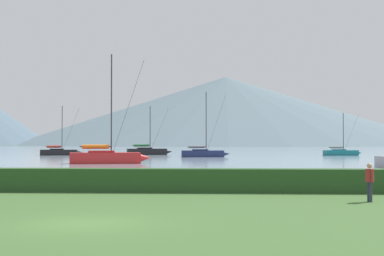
{
  "coord_description": "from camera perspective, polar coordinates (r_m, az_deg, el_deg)",
  "views": [
    {
      "loc": [
        4.22,
        -17.29,
        2.58
      ],
      "look_at": [
        0.89,
        48.57,
        4.14
      ],
      "focal_mm": 52.14,
      "sensor_mm": 36.0,
      "label": 1
    }
  ],
  "objects": [
    {
      "name": "sailboat_slip_9",
      "position": [
        105.39,
        -4.59,
        -2.37
      ],
      "size": [
        8.7,
        4.26,
        9.19
      ],
      "rotation": [
        0.0,
        0.0,
        0.25
      ],
      "color": "black",
      "rests_on": "harbor_water"
    },
    {
      "name": "hedge_line",
      "position": [
        28.68,
        -5.6,
        -5.33
      ],
      "size": [
        80.0,
        1.2,
        1.18
      ],
      "primitive_type": "cube",
      "color": "#284C23",
      "rests_on": "ground_plane"
    },
    {
      "name": "distant_hill_west_ridge",
      "position": [
        387.29,
        3.45,
        1.76
      ],
      "size": [
        287.22,
        287.22,
        47.19
      ],
      "primitive_type": "cone",
      "color": "slate",
      "rests_on": "ground_plane"
    },
    {
      "name": "sailboat_slip_0",
      "position": [
        104.17,
        15.02,
        -2.41
      ],
      "size": [
        7.07,
        2.89,
        7.71
      ],
      "rotation": [
        0.0,
        0.0,
        0.14
      ],
      "color": "#19707A",
      "rests_on": "harbor_water"
    },
    {
      "name": "sailboat_slip_2",
      "position": [
        65.09,
        -8.75,
        -2.92
      ],
      "size": [
        9.43,
        4.54,
        12.68
      ],
      "rotation": [
        0.0,
        0.0,
        0.24
      ],
      "color": "red",
      "rests_on": "harbor_water"
    },
    {
      "name": "sailboat_slip_12",
      "position": [
        90.27,
        1.16,
        -2.57
      ],
      "size": [
        7.97,
        3.03,
        10.57
      ],
      "rotation": [
        0.0,
        0.0,
        0.11
      ],
      "color": "navy",
      "rests_on": "harbor_water"
    },
    {
      "name": "harbor_water",
      "position": [
        154.37,
        1.33,
        -2.31
      ],
      "size": [
        320.0,
        246.0,
        0.0
      ],
      "primitive_type": "cube",
      "color": "#8499A8",
      "rests_on": "ground_plane"
    },
    {
      "name": "person_standing_walker",
      "position": [
        24.9,
        17.71,
        -4.99
      ],
      "size": [
        0.36,
        0.56,
        1.65
      ],
      "rotation": [
        0.0,
        0.0,
        0.16
      ],
      "color": "#2D3347",
      "rests_on": "ground_plane"
    },
    {
      "name": "sailboat_slip_1",
      "position": [
        104.57,
        -13.41,
        -2.39
      ],
      "size": [
        7.67,
        3.55,
        9.03
      ],
      "rotation": [
        0.0,
        0.0,
        0.21
      ],
      "color": "black",
      "rests_on": "harbor_water"
    },
    {
      "name": "ground_plane",
      "position": [
        17.99,
        -10.87,
        -9.58
      ],
      "size": [
        1000.0,
        1000.0,
        0.0
      ],
      "primitive_type": "plane",
      "color": "#3D602D"
    }
  ]
}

